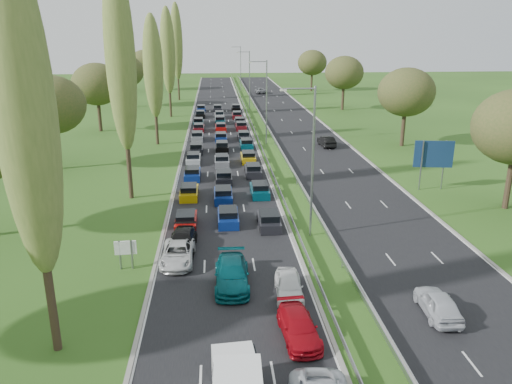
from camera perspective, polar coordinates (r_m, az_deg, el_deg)
name	(u,v)px	position (r m, az deg, el deg)	size (l,w,h in m)	color
ground	(265,141)	(76.15, 1.03, 5.87)	(260.00, 260.00, 0.00)	#284B17
near_carriageway	(220,138)	(78.23, -4.11, 6.15)	(10.50, 215.00, 0.04)	black
far_carriageway	(306,137)	(79.51, 5.72, 6.30)	(10.50, 215.00, 0.04)	black
central_reservation	(263,134)	(78.47, 0.85, 6.64)	(2.36, 215.00, 0.32)	gray
lamp_columns	(267,103)	(73.16, 1.21, 10.15)	(0.18, 140.18, 12.00)	gray
poplar_row	(142,62)	(62.94, -12.89, 14.30)	(2.80, 127.80, 22.44)	#2D2116
woodland_left	(42,109)	(60.38, -23.31, 8.68)	(8.00, 166.00, 11.10)	#2D2116
woodland_right	(431,100)	(67.00, 19.37, 9.90)	(8.00, 153.00, 11.10)	#2D2116
traffic_queue_fill	(221,142)	(73.31, -4.03, 5.71)	(9.09, 69.29, 0.80)	#A50C0A
near_car_2	(178,254)	(36.36, -8.93, -6.97)	(2.26, 4.90, 1.36)	silver
near_car_3	(182,241)	(38.24, -8.41, -5.59)	(2.00, 4.93, 1.43)	black
near_car_7	(232,274)	(32.86, -2.78, -9.37)	(2.22, 5.46, 1.58)	#054D55
near_car_8	(234,279)	(32.52, -2.48, -9.90)	(1.60, 3.97, 1.35)	gold
near_car_11	(299,327)	(27.91, 4.91, -15.12)	(1.84, 4.53, 1.31)	#A30A15
near_car_12	(289,286)	(31.69, 3.78, -10.64)	(1.68, 4.17, 1.42)	white
far_car_0	(438,303)	(31.56, 20.09, -11.87)	(1.74, 4.32, 1.47)	silver
far_car_1	(326,141)	(72.84, 8.06, 5.78)	(1.62, 4.65, 1.53)	black
far_car_2	(260,90)	(136.21, 0.50, 11.53)	(2.48, 5.38, 1.50)	gray
info_sign	(126,251)	(35.91, -14.67, -6.51)	(1.50, 0.20, 2.10)	gray
direction_sign	(434,156)	(54.70, 19.63, 3.87)	(3.97, 0.72, 5.20)	gray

